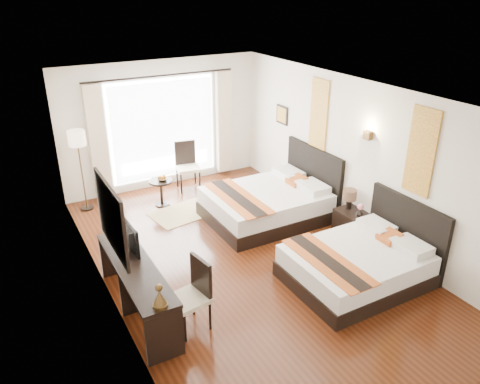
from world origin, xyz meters
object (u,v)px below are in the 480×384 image
console_desk (137,289)px  window_chair (188,175)px  fruit_bowl (162,180)px  table_lamp (350,196)px  nightstand (351,224)px  desk_chair (191,308)px  floor_lamp (77,143)px  bed_near (360,263)px  side_table (161,193)px  vase (360,214)px  television (124,236)px  bed_far (270,202)px

console_desk → window_chair: (2.33, 3.62, -0.05)m
fruit_bowl → table_lamp: bearing=-48.0°
nightstand → desk_chair: desk_chair is taller
nightstand → floor_lamp: floor_lamp is taller
bed_near → side_table: bearing=113.4°
table_lamp → vase: (-0.04, -0.33, -0.20)m
nightstand → side_table: size_ratio=0.99×
bed_near → floor_lamp: (-3.17, 4.61, 1.11)m
television → bed_far: bearing=-73.1°
bed_near → bed_far: (-0.09, 2.46, 0.03)m
console_desk → nightstand: bearing=2.1°
side_table → desk_chair: bearing=-104.7°
console_desk → television: (0.02, 0.48, 0.59)m
nightstand → table_lamp: bearing=80.0°
fruit_bowl → bed_far: bearing=-43.4°
television → desk_chair: 1.42m
nightstand → side_table: (-2.52, 2.96, 0.01)m
desk_chair → side_table: size_ratio=1.81×
desk_chair → window_chair: bearing=-122.5°
nightstand → window_chair: window_chair is taller
table_lamp → bed_near: bearing=-123.0°
bed_near → console_desk: 3.39m
fruit_bowl → window_chair: size_ratio=0.20×
bed_near → floor_lamp: size_ratio=1.25×
vase → desk_chair: (-3.49, -0.62, -0.26)m
bed_far → floor_lamp: size_ratio=1.36×
desk_chair → console_desk: bearing=-62.3°
desk_chair → window_chair: window_chair is taller
television → console_desk: bearing=176.1°
bed_near → fruit_bowl: (-1.72, 4.00, 0.28)m
table_lamp → side_table: (-2.54, 2.82, -0.49)m
console_desk → television: television is taller
bed_far → window_chair: (-0.84, 2.10, -0.01)m
floor_lamp → fruit_bowl: 1.77m
desk_chair → side_table: bearing=-114.4°
television → floor_lamp: floor_lamp is taller
vase → console_desk: 4.01m
table_lamp → television: 4.03m
bed_near → fruit_bowl: bearing=113.3°
console_desk → television: 0.76m
bed_far → desk_chair: size_ratio=2.26×
bed_near → bed_far: bed_far is taller
side_table → fruit_bowl: fruit_bowl is taller
bed_near → floor_lamp: bearing=124.5°
vase → floor_lamp: floor_lamp is taller
vase → floor_lamp: (-3.92, 3.73, 0.85)m
table_lamp → vase: 0.39m
vase → window_chair: bearing=114.5°
floor_lamp → side_table: 1.90m
television → bed_near: bearing=-115.2°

